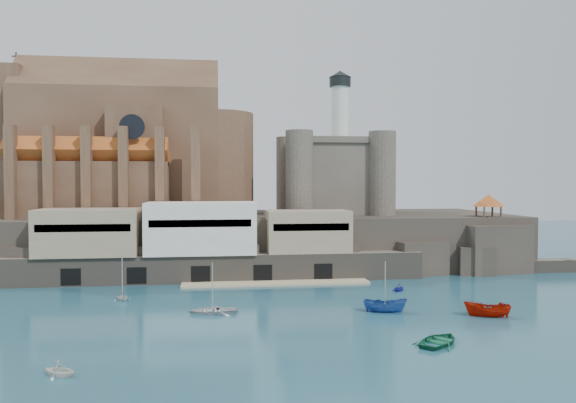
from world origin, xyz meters
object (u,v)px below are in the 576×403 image
Objects in this scene: pavilion at (489,202)px; boat_1 at (59,376)px; castle_keep at (333,172)px; church at (130,152)px; boat_2 at (385,312)px.

boat_1 is at bearing -142.59° from pavilion.
castle_keep is 9.31× the size of boat_1.
church reaches higher than boat_1.
boat_2 is at bearing -134.42° from pavilion.
castle_keep is (40.21, -0.78, -3.81)m from church.
boat_2 is (34.28, 18.93, 0.00)m from boat_1.
church is 1.60× the size of castle_keep.
church reaches higher than castle_keep.
boat_1 is at bearing 133.22° from boat_2.
church is 7.34× the size of pavilion.
boat_1 is 39.16m from boat_2.
castle_keep is at bearing 10.99° from boat_2.
pavilion is at bearing -27.41° from boat_1.
church is 68.65m from pavilion.
boat_2 is (-28.49, -29.07, -12.73)m from pavilion.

